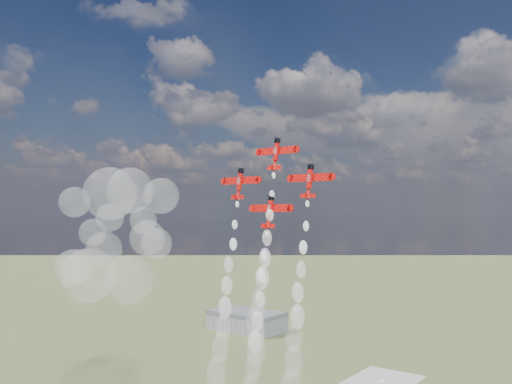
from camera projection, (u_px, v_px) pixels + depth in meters
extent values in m
cube|color=gray|center=(246.00, 323.00, 371.96)|extent=(50.00, 28.00, 10.00)
cube|color=#595B60|center=(246.00, 313.00, 372.19)|extent=(50.00, 28.00, 3.00)
cylinder|color=red|center=(276.00, 151.00, 155.57)|extent=(1.51, 2.53, 5.78)
cylinder|color=black|center=(277.00, 141.00, 156.13)|extent=(1.72, 1.89, 1.38)
cube|color=red|center=(277.00, 151.00, 155.92)|extent=(13.14, 0.64, 2.16)
cube|color=white|center=(267.00, 152.00, 158.12)|extent=(5.17, 0.14, 0.59)
cube|color=white|center=(288.00, 150.00, 153.93)|extent=(5.17, 0.14, 0.59)
cube|color=red|center=(274.00, 168.00, 154.54)|extent=(4.74, 0.35, 1.19)
cube|color=red|center=(272.00, 168.00, 153.87)|extent=(0.15, 2.06, 1.72)
ellipsoid|color=silver|center=(275.00, 151.00, 155.08)|extent=(1.18, 1.54, 2.82)
cone|color=red|center=(275.00, 165.00, 154.79)|extent=(1.51, 2.01, 3.03)
cylinder|color=red|center=(240.00, 181.00, 161.11)|extent=(1.51, 2.53, 5.78)
cylinder|color=black|center=(241.00, 171.00, 161.67)|extent=(1.72, 1.89, 1.38)
cube|color=red|center=(241.00, 181.00, 161.46)|extent=(13.14, 0.64, 2.16)
cube|color=white|center=(232.00, 181.00, 163.66)|extent=(5.17, 0.14, 0.59)
cube|color=white|center=(250.00, 180.00, 159.47)|extent=(5.17, 0.14, 0.59)
cube|color=red|center=(238.00, 197.00, 160.08)|extent=(4.74, 0.35, 1.19)
cube|color=red|center=(236.00, 197.00, 159.41)|extent=(0.15, 2.06, 1.72)
ellipsoid|color=silver|center=(238.00, 181.00, 160.62)|extent=(1.18, 1.54, 2.82)
cone|color=red|center=(238.00, 194.00, 160.33)|extent=(1.51, 2.01, 3.03)
cylinder|color=red|center=(310.00, 178.00, 146.90)|extent=(1.51, 2.53, 5.78)
cylinder|color=black|center=(311.00, 168.00, 147.46)|extent=(1.72, 1.89, 1.38)
cube|color=red|center=(311.00, 178.00, 147.25)|extent=(13.14, 0.64, 2.16)
cube|color=white|center=(300.00, 178.00, 149.45)|extent=(5.17, 0.14, 0.59)
cube|color=white|center=(322.00, 177.00, 145.26)|extent=(5.17, 0.14, 0.59)
cube|color=red|center=(308.00, 196.00, 145.87)|extent=(4.74, 0.35, 1.19)
cube|color=red|center=(306.00, 196.00, 145.19)|extent=(0.15, 2.06, 1.72)
ellipsoid|color=silver|center=(309.00, 178.00, 146.41)|extent=(1.18, 1.54, 2.82)
cone|color=red|center=(308.00, 193.00, 146.11)|extent=(1.51, 2.01, 3.03)
cylinder|color=red|center=(270.00, 209.00, 152.44)|extent=(1.51, 2.53, 5.78)
cylinder|color=black|center=(271.00, 199.00, 153.00)|extent=(1.72, 1.89, 1.38)
cube|color=red|center=(271.00, 208.00, 152.79)|extent=(13.14, 0.64, 2.16)
cube|color=white|center=(261.00, 208.00, 154.99)|extent=(5.17, 0.14, 0.59)
cube|color=white|center=(282.00, 208.00, 150.80)|extent=(5.17, 0.14, 0.59)
cube|color=red|center=(268.00, 226.00, 151.41)|extent=(4.74, 0.35, 1.19)
cube|color=red|center=(266.00, 226.00, 150.73)|extent=(0.15, 2.06, 1.72)
ellipsoid|color=silver|center=(269.00, 209.00, 151.95)|extent=(1.18, 1.54, 2.82)
cone|color=red|center=(268.00, 223.00, 151.65)|extent=(1.51, 2.01, 3.03)
sphere|color=white|center=(274.00, 175.00, 154.40)|extent=(1.05, 1.05, 1.05)
sphere|color=white|center=(272.00, 195.00, 153.06)|extent=(1.56, 1.56, 1.56)
sphere|color=white|center=(270.00, 215.00, 151.97)|extent=(2.08, 2.08, 2.08)
sphere|color=white|center=(267.00, 238.00, 150.68)|extent=(2.59, 2.59, 2.59)
sphere|color=white|center=(265.00, 258.00, 150.01)|extent=(3.10, 3.10, 3.10)
sphere|color=white|center=(262.00, 278.00, 149.07)|extent=(3.61, 3.61, 3.61)
sphere|color=white|center=(259.00, 302.00, 147.86)|extent=(4.12, 4.12, 4.12)
sphere|color=white|center=(255.00, 321.00, 146.48)|extent=(4.63, 4.63, 4.63)
sphere|color=white|center=(256.00, 349.00, 144.84)|extent=(5.14, 5.14, 5.14)
sphere|color=white|center=(237.00, 204.00, 159.82)|extent=(1.05, 1.05, 1.05)
sphere|color=white|center=(235.00, 225.00, 158.75)|extent=(1.56, 1.56, 1.56)
sphere|color=white|center=(233.00, 244.00, 157.61)|extent=(2.08, 2.08, 2.08)
sphere|color=white|center=(229.00, 265.00, 156.35)|extent=(2.59, 2.59, 2.59)
sphere|color=white|center=(227.00, 286.00, 155.14)|extent=(3.10, 3.10, 3.10)
sphere|color=white|center=(225.00, 308.00, 153.70)|extent=(3.61, 3.61, 3.61)
sphere|color=white|center=(223.00, 328.00, 153.42)|extent=(4.12, 4.12, 4.12)
sphere|color=white|center=(220.00, 348.00, 151.78)|extent=(4.63, 4.63, 4.63)
sphere|color=white|center=(216.00, 373.00, 150.42)|extent=(5.14, 5.14, 5.14)
sphere|color=white|center=(307.00, 204.00, 145.60)|extent=(1.05, 1.05, 1.05)
sphere|color=white|center=(306.00, 226.00, 144.47)|extent=(1.56, 1.56, 1.56)
sphere|color=white|center=(303.00, 247.00, 143.20)|extent=(2.08, 2.08, 2.08)
sphere|color=white|center=(301.00, 270.00, 142.38)|extent=(2.59, 2.59, 2.59)
sphere|color=white|center=(298.00, 292.00, 141.36)|extent=(3.10, 3.10, 3.10)
sphere|color=white|center=(297.00, 317.00, 139.79)|extent=(3.61, 3.61, 3.61)
sphere|color=white|center=(294.00, 339.00, 139.44)|extent=(4.12, 4.12, 4.12)
sphere|color=white|center=(294.00, 361.00, 138.29)|extent=(4.63, 4.63, 4.63)
sphere|color=white|center=(268.00, 234.00, 151.21)|extent=(1.05, 1.05, 1.05)
sphere|color=white|center=(264.00, 255.00, 150.08)|extent=(1.56, 1.56, 1.56)
sphere|color=white|center=(262.00, 277.00, 148.95)|extent=(2.08, 2.08, 2.08)
sphere|color=white|center=(260.00, 299.00, 147.77)|extent=(2.59, 2.59, 2.59)
sphere|color=white|center=(257.00, 321.00, 146.78)|extent=(3.10, 3.10, 3.10)
sphere|color=white|center=(255.00, 342.00, 145.43)|extent=(3.61, 3.61, 3.61)
sphere|color=white|center=(254.00, 365.00, 144.23)|extent=(4.12, 4.12, 4.12)
sphere|color=white|center=(143.00, 220.00, 214.03)|extent=(10.66, 10.66, 10.66)
sphere|color=white|center=(75.00, 202.00, 226.40)|extent=(12.81, 12.81, 12.81)
sphere|color=white|center=(104.00, 249.00, 237.60)|extent=(15.67, 15.67, 15.67)
sphere|color=white|center=(93.00, 233.00, 230.60)|extent=(11.73, 11.73, 11.73)
sphere|color=white|center=(147.00, 238.00, 210.86)|extent=(13.83, 13.83, 13.83)
sphere|color=white|center=(88.00, 275.00, 216.49)|extent=(21.78, 21.78, 21.78)
sphere|color=white|center=(157.00, 244.00, 197.50)|extent=(11.34, 11.34, 11.34)
sphere|color=white|center=(161.00, 196.00, 217.76)|extent=(14.45, 14.45, 14.45)
sphere|color=white|center=(130.00, 190.00, 225.46)|extent=(19.19, 19.19, 19.19)
sphere|color=white|center=(110.00, 218.00, 236.06)|extent=(12.07, 12.07, 12.07)
sphere|color=white|center=(73.00, 268.00, 225.44)|extent=(15.34, 15.34, 15.34)
sphere|color=white|center=(110.00, 194.00, 211.39)|extent=(20.77, 20.77, 20.77)
sphere|color=white|center=(129.00, 280.00, 225.38)|extent=(20.55, 20.55, 20.55)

